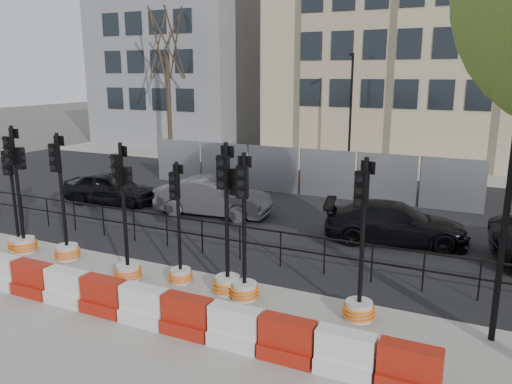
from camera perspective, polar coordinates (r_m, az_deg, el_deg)
The scene contains 23 objects.
ground at distance 13.46m, azimuth -8.80°, elevation -8.59°, with size 120.00×120.00×0.00m, color #51514C.
sidewalk_near at distance 11.33m, azimuth -17.53°, elevation -13.42°, with size 40.00×6.00×0.02m, color gray.
road at distance 19.34m, azimuth 2.84°, elevation -1.57°, with size 40.00×14.00×0.03m, color black.
sidewalk_far at distance 27.67m, azimuth 10.01°, elevation 2.80°, with size 40.00×4.00×0.02m, color gray.
building_grey at distance 38.61m, azimuth -8.21°, elevation 16.23°, with size 11.00×9.06×14.00m.
building_cream at distance 32.91m, azimuth 17.23°, elevation 19.81°, with size 15.00×10.06×18.00m.
kerb_railing at distance 14.17m, azimuth -6.19°, elevation -4.42°, with size 18.00×0.04×1.00m.
heras_fencing at distance 21.62m, azimuth 7.16°, elevation 1.68°, with size 14.33×1.72×2.00m.
lamp_post_far at distance 26.17m, azimuth 10.76°, elevation 9.26°, with size 0.12×0.56×6.00m.
lamp_post_near at distance 9.92m, azimuth 27.11°, elevation 1.57°, with size 0.12×0.56×6.00m.
tree_bare_far at distance 31.55m, azimuth -10.18°, elevation 16.19°, with size 2.00×2.00×9.00m.
barrier_row at distance 11.31m, azimuth -16.96°, elevation -11.43°, with size 13.60×0.50×0.80m.
traffic_signal_a at distance 15.85m, azimuth -25.62°, elevation -3.88°, with size 0.63×0.63×3.18m.
traffic_signal_b at distance 15.58m, azimuth -25.19°, elevation -3.32°, with size 0.72×0.72×3.64m.
traffic_signal_c at distance 14.58m, azimuth -20.95°, elevation -4.59°, with size 0.69×0.69×3.50m.
traffic_signal_d at distance 12.65m, azimuth -14.59°, elevation -6.36°, with size 0.68×0.68×3.44m.
traffic_signal_e at distance 12.32m, azimuth -8.71°, elevation -7.59°, with size 0.59×0.59×3.02m.
traffic_signal_f at distance 11.54m, azimuth -3.28°, elevation -7.74°, with size 0.70×0.70×3.55m.
traffic_signal_g at distance 11.30m, azimuth -1.35°, elevation -9.01°, with size 0.66×0.66×3.37m.
traffic_signal_h at distance 10.62m, azimuth 11.75°, elevation -10.75°, with size 0.68×0.68×3.43m.
car_a at distance 20.31m, azimuth -16.24°, elevation 0.43°, with size 3.88×1.94×1.27m, color black.
car_b at distance 17.96m, azimuth -4.92°, elevation -0.58°, with size 4.28×1.93×1.36m, color #46464A.
car_c at distance 15.62m, azimuth 15.63°, elevation -3.42°, with size 4.51×2.54×1.23m, color black.
Camera 1 is at (7.11, -10.27, 5.00)m, focal length 35.00 mm.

